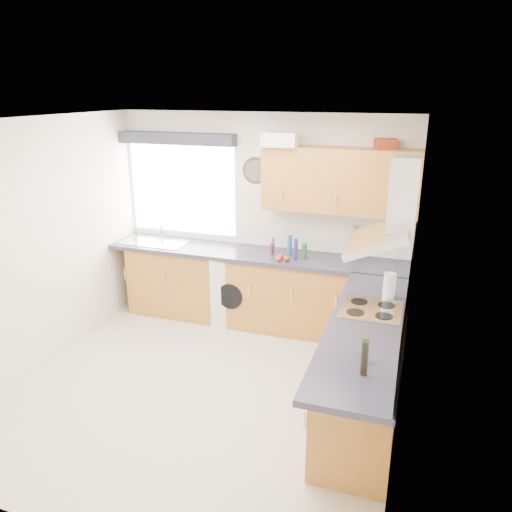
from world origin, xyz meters
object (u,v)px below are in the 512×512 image
(upper_cabinets, at_px, (340,180))
(extractor_hood, at_px, (391,215))
(washing_machine, at_px, (239,287))
(oven, at_px, (367,359))

(upper_cabinets, bearing_deg, extractor_hood, -63.87)
(extractor_hood, height_order, washing_machine, extractor_hood)
(oven, bearing_deg, washing_machine, 144.32)
(extractor_hood, relative_size, washing_machine, 0.90)
(extractor_hood, bearing_deg, washing_machine, 145.86)
(oven, xyz_separation_m, washing_machine, (-1.70, 1.22, 0.01))
(extractor_hood, xyz_separation_m, upper_cabinets, (-0.65, 1.33, 0.03))
(washing_machine, bearing_deg, extractor_hood, -44.49)
(extractor_hood, height_order, upper_cabinets, upper_cabinets)
(extractor_hood, relative_size, upper_cabinets, 0.46)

